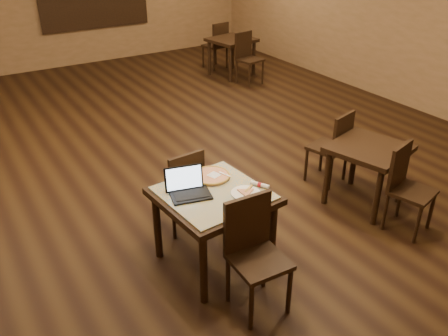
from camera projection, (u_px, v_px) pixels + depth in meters
ground at (187, 148)px, 6.71m from camera, size 10.00×10.00×0.00m
wall_right at (395, 11)px, 7.87m from camera, size 0.02×10.00×3.00m
tiled_table at (214, 202)px, 4.21m from camera, size 0.99×0.99×0.76m
chair_main_near at (254, 248)px, 3.80m from camera, size 0.44×0.44×0.98m
chair_main_far at (182, 186)px, 4.74m from camera, size 0.42×0.42×0.91m
laptop at (187, 187)px, 4.12m from camera, size 0.39×0.34×0.23m
plate at (246, 193)px, 4.13m from camera, size 0.26×0.26×0.01m
pizza_slice at (246, 192)px, 4.12m from camera, size 0.23×0.23×0.02m
pizza_pan at (211, 177)px, 4.39m from camera, size 0.35×0.35×0.01m
pizza_whole at (211, 175)px, 4.39m from camera, size 0.36×0.36×0.03m
spatula at (214, 175)px, 4.38m from camera, size 0.17×0.26×0.01m
napkin_roll at (260, 185)px, 4.23m from camera, size 0.12×0.17×0.04m
other_table_a at (232, 45)px, 9.43m from camera, size 0.91×0.91×0.74m
other_table_a_chair_near at (247, 55)px, 9.04m from camera, size 0.48×0.48×0.96m
other_table_a_chair_far at (217, 43)px, 9.89m from camera, size 0.48×0.48×0.96m
other_table_c at (368, 156)px, 5.16m from camera, size 0.93×0.93×0.71m
other_table_c_chair_near at (406, 183)px, 4.79m from camera, size 0.49×0.49×0.92m
other_table_c_chair_far at (334, 144)px, 5.61m from camera, size 0.49×0.49×0.92m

